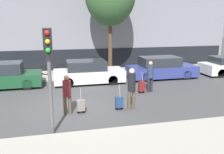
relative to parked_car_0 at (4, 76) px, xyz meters
The scene contains 14 objects.
ground_plane 5.98m from the parked_car_0, 51.21° to the right, with size 80.00×80.00×0.00m, color #424244.
sidewalk_near 9.19m from the parked_car_0, 66.06° to the right, with size 28.00×2.50×0.12m.
sidewalk_far 4.45m from the parked_car_0, 32.54° to the left, with size 28.00×3.00×0.12m.
parked_car_0 is the anchor object (origin of this frame).
parked_car_1 4.87m from the parked_car_0, ahead, with size 4.27×1.79×1.43m.
parked_car_2 9.83m from the parked_car_0, ahead, with size 4.62×1.79×1.45m.
pedestrian_left 6.09m from the parked_car_0, 57.50° to the right, with size 0.35×0.34×1.67m.
trolley_left 6.41m from the parked_car_0, 53.40° to the right, with size 0.34×0.29×1.11m.
pedestrian_center 7.94m from the parked_car_0, 40.38° to the right, with size 0.35×0.34×1.82m.
trolley_center 7.52m from the parked_car_0, 43.04° to the right, with size 0.34×0.29×1.13m.
pedestrian_right 8.35m from the parked_car_0, 19.58° to the right, with size 0.34×0.34×1.69m.
trolley_right 7.90m from the parked_car_0, 21.86° to the right, with size 0.34×0.29×1.18m.
traffic_light 7.71m from the parked_car_0, 69.27° to the right, with size 0.28×0.47×3.60m.
parked_bicycle 3.67m from the parked_car_0, 41.24° to the left, with size 1.77×0.06×0.96m.
Camera 1 is at (-0.94, -10.49, 3.85)m, focal length 40.00 mm.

